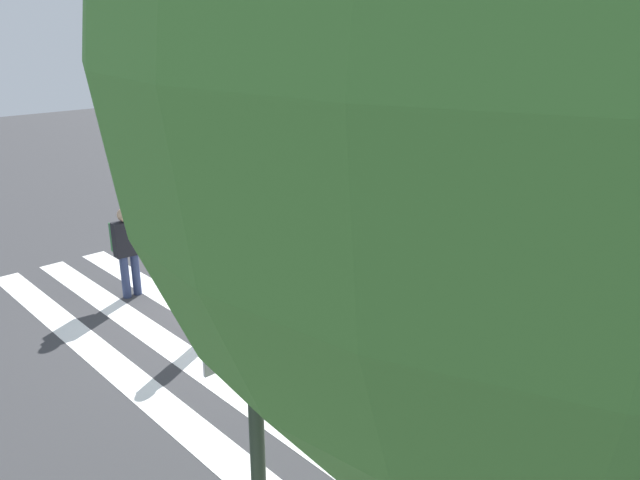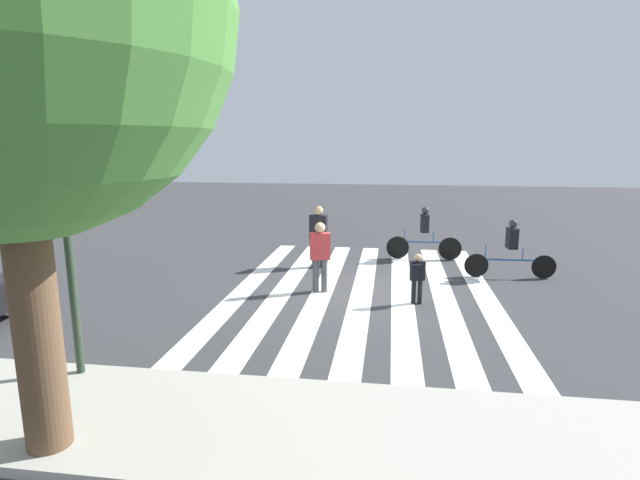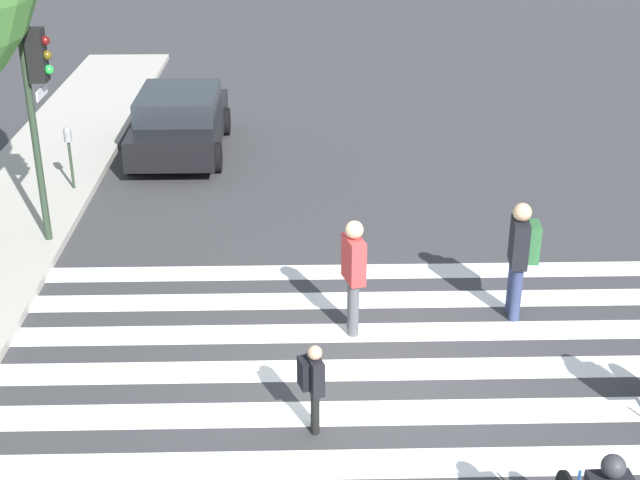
# 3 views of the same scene
# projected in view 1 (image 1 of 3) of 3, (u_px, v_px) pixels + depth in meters

# --- Properties ---
(ground_plane) EXTENTS (60.00, 60.00, 0.00)m
(ground_plane) POSITION_uv_depth(u_px,v_px,m) (258.00, 309.00, 11.72)
(ground_plane) COLOR #38383A
(sidewalk_curb) EXTENTS (36.00, 2.50, 0.14)m
(sidewalk_curb) POSITION_uv_depth(u_px,v_px,m) (582.00, 471.00, 7.41)
(sidewalk_curb) COLOR #ADA89E
(sidewalk_curb) RESTS_ON ground_plane
(crosswalk_stripes) EXTENTS (6.34, 10.00, 0.01)m
(crosswalk_stripes) POSITION_uv_depth(u_px,v_px,m) (258.00, 309.00, 11.72)
(crosswalk_stripes) COLOR white
(crosswalk_stripes) RESTS_ON ground_plane
(traffic_light) EXTENTS (0.60, 0.50, 3.95)m
(traffic_light) POSITION_uv_depth(u_px,v_px,m) (243.00, 353.00, 4.68)
(traffic_light) COLOR #283828
(traffic_light) RESTS_ON ground_plane
(street_tree) EXTENTS (4.72, 4.72, 7.32)m
(street_tree) POSITION_uv_depth(u_px,v_px,m) (575.00, 60.00, 3.15)
(street_tree) COLOR brown
(street_tree) RESTS_ON ground_plane
(pedestrian_child_with_backpack) EXTENTS (0.52, 0.33, 1.72)m
(pedestrian_child_with_backpack) POSITION_uv_depth(u_px,v_px,m) (215.00, 279.00, 10.61)
(pedestrian_child_with_backpack) COLOR #4C4C51
(pedestrian_child_with_backpack) RESTS_ON ground_plane
(pedestrian_adult_tall_backpack) EXTENTS (0.35, 0.33, 1.16)m
(pedestrian_adult_tall_backpack) POSITION_uv_depth(u_px,v_px,m) (336.00, 270.00, 11.77)
(pedestrian_adult_tall_backpack) COLOR black
(pedestrian_adult_tall_backpack) RESTS_ON ground_plane
(pedestrian_adult_blue_shirt) EXTENTS (0.52, 0.44, 1.80)m
(pedestrian_adult_blue_shirt) POSITION_uv_depth(u_px,v_px,m) (126.00, 245.00, 12.00)
(pedestrian_adult_blue_shirt) COLOR navy
(pedestrian_adult_blue_shirt) RESTS_ON ground_plane
(cyclist_mid_street) EXTENTS (2.40, 0.41, 1.59)m
(cyclist_mid_street) POSITION_uv_depth(u_px,v_px,m) (337.00, 207.00, 15.17)
(cyclist_mid_street) COLOR black
(cyclist_mid_street) RESTS_ON ground_plane
(cyclist_near_curb) EXTENTS (2.31, 0.41, 1.64)m
(cyclist_near_curb) POSITION_uv_depth(u_px,v_px,m) (219.00, 208.00, 15.03)
(cyclist_near_curb) COLOR black
(cyclist_near_curb) RESTS_ON ground_plane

